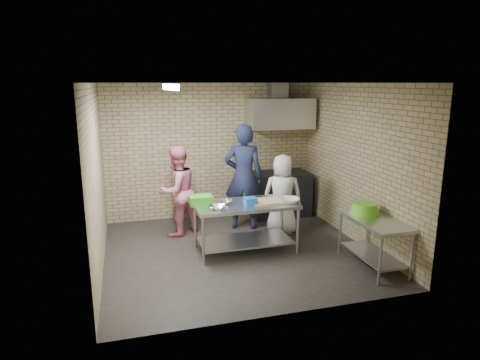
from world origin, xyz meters
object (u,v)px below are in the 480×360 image
object	(u,v)px
stove	(279,194)
bottle_green	(297,117)
prep_table	(245,227)
blue_tub	(250,201)
woman_pink	(177,191)
side_counter	(373,243)
woman_white	(282,194)
bottle_red	(279,116)
green_basin	(365,209)
green_crate	(201,200)
man_navy	(244,177)

from	to	relation	value
stove	bottle_green	distance (m)	1.65
prep_table	blue_tub	size ratio (longest dim) A/B	9.00
woman_pink	stove	bearing A→B (deg)	163.42
bottle_green	woman_pink	bearing A→B (deg)	-162.53
side_counter	blue_tub	distance (m)	1.96
stove	woman_white	size ratio (longest dim) A/B	0.82
bottle_red	bottle_green	world-z (taller)	bottle_red
prep_table	woman_white	size ratio (longest dim) A/B	1.12
green_basin	woman_white	bearing A→B (deg)	117.69
green_crate	bottle_green	xyz separation A→B (m)	(2.37, 1.80, 1.13)
stove	blue_tub	size ratio (longest dim) A/B	6.63
stove	woman_white	xyz separation A→B (m)	(-0.34, -1.04, 0.28)
green_crate	blue_tub	xyz separation A→B (m)	(0.75, -0.22, -0.01)
stove	bottle_red	xyz separation A→B (m)	(0.05, 0.24, 1.58)
stove	bottle_green	world-z (taller)	bottle_green
blue_tub	man_navy	size ratio (longest dim) A/B	0.09
prep_table	man_navy	world-z (taller)	man_navy
man_navy	woman_white	bearing A→B (deg)	161.84
bottle_green	man_navy	bearing A→B (deg)	-149.65
bottle_red	woman_pink	bearing A→B (deg)	-159.64
bottle_green	blue_tub	bearing A→B (deg)	-128.82
prep_table	green_crate	distance (m)	0.86
prep_table	stove	distance (m)	2.07
bottle_red	man_navy	distance (m)	1.65
woman_pink	bottle_red	bearing A→B (deg)	168.70
green_crate	bottle_green	size ratio (longest dim) A/B	2.41
side_counter	green_basin	xyz separation A→B (m)	(-0.02, 0.25, 0.46)
prep_table	bottle_green	bearing A→B (deg)	48.89
side_counter	woman_pink	distance (m)	3.43
woman_pink	woman_white	bearing A→B (deg)	134.64
side_counter	bottle_green	world-z (taller)	bottle_green
green_basin	side_counter	bearing A→B (deg)	-85.43
stove	woman_pink	xyz separation A→B (m)	(-2.18, -0.59, 0.36)
side_counter	blue_tub	world-z (taller)	blue_tub
blue_tub	woman_pink	xyz separation A→B (m)	(-1.01, 1.19, -0.06)
man_navy	blue_tub	bearing A→B (deg)	98.74
green_crate	stove	bearing A→B (deg)	38.99
bottle_green	man_navy	xyz separation A→B (m)	(-1.38, -0.81, -1.03)
green_basin	bottle_green	world-z (taller)	bottle_green
stove	woman_white	bearing A→B (deg)	-108.09
green_crate	woman_white	world-z (taller)	woman_white
green_crate	bottle_red	bearing A→B (deg)	42.32
prep_table	green_crate	xyz separation A→B (m)	(-0.70, 0.12, 0.48)
green_crate	green_basin	xyz separation A→B (m)	(2.35, -0.94, -0.05)
green_basin	woman_white	distance (m)	1.66
prep_table	green_basin	bearing A→B (deg)	-26.53
man_navy	woman_pink	bearing A→B (deg)	20.74
prep_table	woman_white	distance (m)	1.14
bottle_green	prep_table	bearing A→B (deg)	-131.11
blue_tub	man_navy	bearing A→B (deg)	78.80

